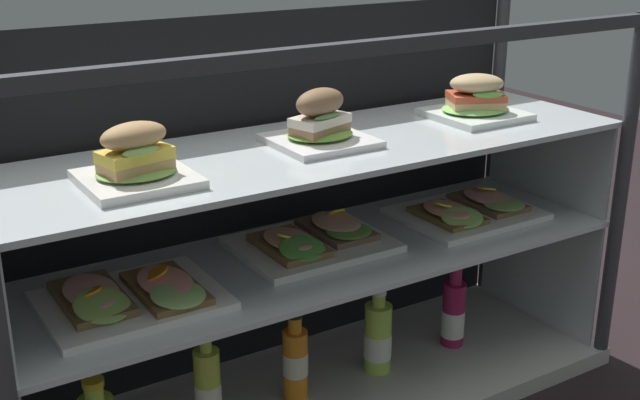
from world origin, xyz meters
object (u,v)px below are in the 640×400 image
(open_sandwich_tray_left_of_center, at_px, (131,296))
(juice_bottle_back_right, at_px, (208,391))
(plated_roll_sandwich_mid_left, at_px, (318,125))
(juice_bottle_front_left_end, at_px, (296,362))
(plated_roll_sandwich_left_of_center, at_px, (476,102))
(juice_bottle_back_left, at_px, (454,314))
(plated_roll_sandwich_near_right_corner, at_px, (136,163))
(open_sandwich_tray_mid_left, at_px, (315,239))
(juice_bottle_front_middle, at_px, (377,337))
(open_sandwich_tray_center, at_px, (469,210))

(open_sandwich_tray_left_of_center, bearing_deg, juice_bottle_back_right, 6.14)
(plated_roll_sandwich_mid_left, height_order, juice_bottle_front_left_end, plated_roll_sandwich_mid_left)
(plated_roll_sandwich_left_of_center, xyz_separation_m, juice_bottle_front_left_end, (-0.50, -0.00, -0.55))
(juice_bottle_back_left, bearing_deg, juice_bottle_front_left_end, 179.81)
(plated_roll_sandwich_near_right_corner, xyz_separation_m, open_sandwich_tray_mid_left, (0.43, 0.08, -0.27))
(plated_roll_sandwich_mid_left, xyz_separation_m, plated_roll_sandwich_left_of_center, (0.44, -0.01, -0.00))
(plated_roll_sandwich_left_of_center, relative_size, open_sandwich_tray_left_of_center, 0.60)
(open_sandwich_tray_left_of_center, height_order, juice_bottle_front_middle, open_sandwich_tray_left_of_center)
(open_sandwich_tray_left_of_center, xyz_separation_m, juice_bottle_front_left_end, (0.38, 0.02, -0.28))
(open_sandwich_tray_mid_left, bearing_deg, juice_bottle_back_right, -172.29)
(juice_bottle_front_left_end, height_order, juice_bottle_front_middle, juice_bottle_front_left_end)
(juice_bottle_back_right, height_order, juice_bottle_back_left, juice_bottle_back_right)
(plated_roll_sandwich_near_right_corner, xyz_separation_m, open_sandwich_tray_left_of_center, (-0.02, 0.02, -0.27))
(open_sandwich_tray_mid_left, xyz_separation_m, juice_bottle_front_middle, (0.16, -0.03, -0.28))
(plated_roll_sandwich_near_right_corner, distance_m, open_sandwich_tray_left_of_center, 0.27)
(plated_roll_sandwich_near_right_corner, relative_size, open_sandwich_tray_mid_left, 0.58)
(open_sandwich_tray_center, height_order, juice_bottle_front_middle, open_sandwich_tray_center)
(open_sandwich_tray_left_of_center, bearing_deg, plated_roll_sandwich_near_right_corner, -48.06)
(juice_bottle_back_right, distance_m, juice_bottle_back_left, 0.70)
(juice_bottle_front_left_end, bearing_deg, plated_roll_sandwich_mid_left, 6.25)
(plated_roll_sandwich_left_of_center, height_order, juice_bottle_front_middle, plated_roll_sandwich_left_of_center)
(juice_bottle_front_left_end, relative_size, juice_bottle_front_middle, 1.02)
(open_sandwich_tray_center, relative_size, juice_bottle_front_left_end, 1.51)
(plated_roll_sandwich_left_of_center, relative_size, open_sandwich_tray_mid_left, 0.60)
(open_sandwich_tray_left_of_center, bearing_deg, juice_bottle_back_left, 1.42)
(juice_bottle_back_right, bearing_deg, juice_bottle_back_left, 0.36)
(open_sandwich_tray_center, xyz_separation_m, juice_bottle_front_middle, (-0.27, 0.01, -0.28))
(open_sandwich_tray_center, bearing_deg, open_sandwich_tray_mid_left, 175.51)
(open_sandwich_tray_mid_left, xyz_separation_m, juice_bottle_front_left_end, (-0.07, -0.03, -0.28))
(plated_roll_sandwich_near_right_corner, relative_size, plated_roll_sandwich_mid_left, 0.98)
(plated_roll_sandwich_mid_left, height_order, open_sandwich_tray_center, plated_roll_sandwich_mid_left)
(juice_bottle_front_middle, bearing_deg, open_sandwich_tray_mid_left, 170.33)
(juice_bottle_back_left, bearing_deg, open_sandwich_tray_left_of_center, -178.58)
(plated_roll_sandwich_mid_left, xyz_separation_m, open_sandwich_tray_mid_left, (0.01, 0.03, -0.27))
(open_sandwich_tray_mid_left, distance_m, juice_bottle_back_left, 0.49)
(plated_roll_sandwich_near_right_corner, distance_m, juice_bottle_front_middle, 0.81)
(plated_roll_sandwich_left_of_center, height_order, juice_bottle_back_right, plated_roll_sandwich_left_of_center)
(juice_bottle_front_left_end, distance_m, juice_bottle_front_middle, 0.23)
(juice_bottle_back_right, bearing_deg, plated_roll_sandwich_mid_left, 2.61)
(plated_roll_sandwich_near_right_corner, xyz_separation_m, juice_bottle_front_middle, (0.59, 0.05, -0.56))
(juice_bottle_back_left, bearing_deg, juice_bottle_front_middle, 178.05)
(plated_roll_sandwich_near_right_corner, bearing_deg, open_sandwich_tray_left_of_center, 131.94)
(open_sandwich_tray_mid_left, distance_m, open_sandwich_tray_center, 0.43)
(juice_bottle_back_left, bearing_deg, plated_roll_sandwich_mid_left, 178.78)
(plated_roll_sandwich_near_right_corner, bearing_deg, juice_bottle_back_right, 17.00)
(plated_roll_sandwich_near_right_corner, distance_m, juice_bottle_back_right, 0.56)
(juice_bottle_back_right, distance_m, juice_bottle_front_middle, 0.46)
(plated_roll_sandwich_mid_left, height_order, plated_roll_sandwich_left_of_center, plated_roll_sandwich_mid_left)
(open_sandwich_tray_mid_left, height_order, juice_bottle_back_right, open_sandwich_tray_mid_left)
(plated_roll_sandwich_left_of_center, relative_size, juice_bottle_back_left, 0.88)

